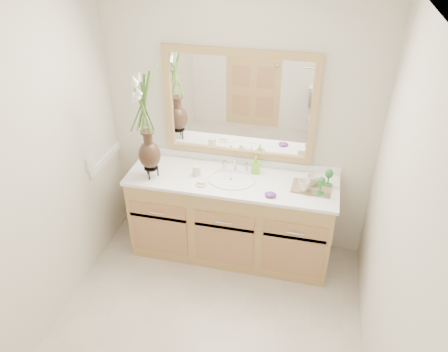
% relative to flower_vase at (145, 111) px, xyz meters
% --- Properties ---
extents(floor, '(2.60, 2.60, 0.00)m').
position_rel_flower_vase_xyz_m(floor, '(0.69, -0.89, -1.45)').
color(floor, '#BEB0A2').
rests_on(floor, ground).
extents(ceiling, '(2.40, 2.60, 0.02)m').
position_rel_flower_vase_xyz_m(ceiling, '(0.69, -0.89, 0.95)').
color(ceiling, white).
rests_on(ceiling, wall_back).
extents(wall_back, '(2.40, 0.02, 2.40)m').
position_rel_flower_vase_xyz_m(wall_back, '(0.69, 0.41, -0.25)').
color(wall_back, beige).
rests_on(wall_back, floor).
extents(wall_left, '(0.02, 2.60, 2.40)m').
position_rel_flower_vase_xyz_m(wall_left, '(-0.51, -0.89, -0.25)').
color(wall_left, beige).
rests_on(wall_left, floor).
extents(wall_right, '(0.02, 2.60, 2.40)m').
position_rel_flower_vase_xyz_m(wall_right, '(1.89, -0.89, -0.25)').
color(wall_right, beige).
rests_on(wall_right, floor).
extents(vanity, '(1.80, 0.55, 0.80)m').
position_rel_flower_vase_xyz_m(vanity, '(0.69, 0.12, -1.05)').
color(vanity, tan).
rests_on(vanity, floor).
extents(counter, '(1.84, 0.57, 0.03)m').
position_rel_flower_vase_xyz_m(counter, '(0.69, 0.12, -0.63)').
color(counter, white).
rests_on(counter, vanity).
extents(sink, '(0.38, 0.34, 0.23)m').
position_rel_flower_vase_xyz_m(sink, '(0.69, 0.10, -0.67)').
color(sink, white).
rests_on(sink, counter).
extents(mirror, '(1.32, 0.04, 0.97)m').
position_rel_flower_vase_xyz_m(mirror, '(0.69, 0.38, -0.04)').
color(mirror, white).
rests_on(mirror, wall_back).
extents(switch_plate, '(0.02, 0.12, 0.12)m').
position_rel_flower_vase_xyz_m(switch_plate, '(-0.50, -0.13, -0.47)').
color(switch_plate, white).
rests_on(switch_plate, wall_left).
extents(flower_vase, '(0.22, 0.22, 0.91)m').
position_rel_flower_vase_xyz_m(flower_vase, '(0.00, 0.00, 0.00)').
color(flower_vase, black).
rests_on(flower_vase, counter).
extents(tumbler, '(0.07, 0.07, 0.09)m').
position_rel_flower_vase_xyz_m(tumbler, '(0.38, 0.11, -0.57)').
color(tumbler, beige).
rests_on(tumbler, counter).
extents(soap_dish, '(0.10, 0.10, 0.03)m').
position_rel_flower_vase_xyz_m(soap_dish, '(0.46, -0.03, -0.61)').
color(soap_dish, beige).
rests_on(soap_dish, counter).
extents(soap_bottle, '(0.07, 0.07, 0.15)m').
position_rel_flower_vase_xyz_m(soap_bottle, '(0.87, 0.28, -0.55)').
color(soap_bottle, '#7DCF30').
rests_on(soap_bottle, counter).
extents(purple_dish, '(0.12, 0.11, 0.03)m').
position_rel_flower_vase_xyz_m(purple_dish, '(1.06, -0.07, -0.60)').
color(purple_dish, '#5F2878').
rests_on(purple_dish, counter).
extents(tray, '(0.34, 0.23, 0.02)m').
position_rel_flower_vase_xyz_m(tray, '(1.38, 0.13, -0.61)').
color(tray, brown).
rests_on(tray, counter).
extents(mug_left, '(0.11, 0.11, 0.10)m').
position_rel_flower_vase_xyz_m(mug_left, '(1.31, 0.07, -0.55)').
color(mug_left, beige).
rests_on(mug_left, tray).
extents(mug_right, '(0.13, 0.12, 0.09)m').
position_rel_flower_vase_xyz_m(mug_right, '(1.37, 0.17, -0.56)').
color(mug_right, beige).
rests_on(mug_right, tray).
extents(goblet_front, '(0.07, 0.07, 0.15)m').
position_rel_flower_vase_xyz_m(goblet_front, '(1.45, 0.05, -0.50)').
color(goblet_front, '#25702C').
rests_on(goblet_front, tray).
extents(goblet_back, '(0.07, 0.07, 0.15)m').
position_rel_flower_vase_xyz_m(goblet_back, '(1.51, 0.19, -0.50)').
color(goblet_back, '#25702C').
rests_on(goblet_back, tray).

